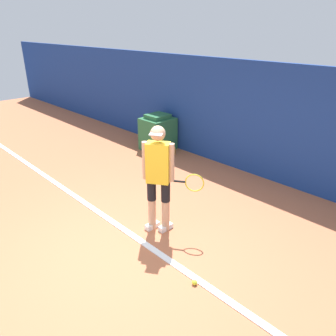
{
  "coord_description": "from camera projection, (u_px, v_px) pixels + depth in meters",
  "views": [
    {
      "loc": [
        3.16,
        -2.18,
        2.99
      ],
      "look_at": [
        -0.12,
        0.99,
        1.0
      ],
      "focal_mm": 35.0,
      "sensor_mm": 36.0,
      "label": 1
    }
  ],
  "objects": [
    {
      "name": "ground_plane",
      "position": [
        124.0,
        254.0,
        4.67
      ],
      "size": [
        24.0,
        24.0,
        0.0
      ],
      "primitive_type": "plane",
      "color": "#B76642"
    },
    {
      "name": "back_wall",
      "position": [
        270.0,
        123.0,
        6.57
      ],
      "size": [
        24.0,
        0.1,
        2.36
      ],
      "color": "navy",
      "rests_on": "ground_plane"
    },
    {
      "name": "court_baseline",
      "position": [
        143.0,
        243.0,
        4.89
      ],
      "size": [
        21.6,
        0.1,
        0.01
      ],
      "color": "white",
      "rests_on": "ground_plane"
    },
    {
      "name": "tennis_player",
      "position": [
        159.0,
        175.0,
        4.86
      ],
      "size": [
        0.79,
        0.58,
        1.7
      ],
      "rotation": [
        0.0,
        0.0,
        0.59
      ],
      "color": "tan",
      "rests_on": "ground_plane"
    },
    {
      "name": "tennis_ball",
      "position": [
        195.0,
        282.0,
        4.1
      ],
      "size": [
        0.07,
        0.07,
        0.07
      ],
      "color": "#D1E533",
      "rests_on": "ground_plane"
    },
    {
      "name": "covered_chair",
      "position": [
        158.0,
        133.0,
        8.44
      ],
      "size": [
        0.69,
        0.76,
        0.93
      ],
      "color": "#28663D",
      "rests_on": "ground_plane"
    },
    {
      "name": "water_bottle",
      "position": [
        174.0,
        151.0,
        8.22
      ],
      "size": [
        0.08,
        0.08,
        0.22
      ],
      "color": "orange",
      "rests_on": "ground_plane"
    }
  ]
}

